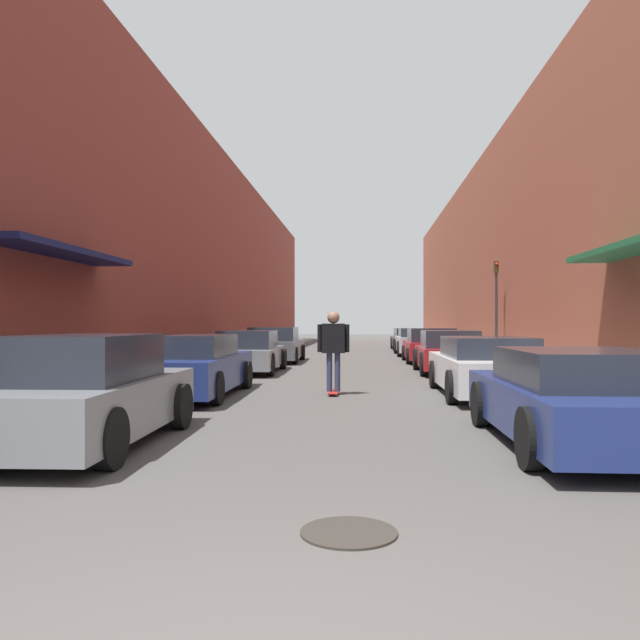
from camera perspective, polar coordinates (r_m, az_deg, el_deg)
The scene contains 18 objects.
ground at distance 24.07m, azimuth 2.95°, elevation -3.88°, with size 119.53×119.53×0.00m, color #4C4947.
curb_strip_left at distance 29.97m, azimuth -6.35°, elevation -3.06°, with size 1.80×54.33×0.12m.
curb_strip_right at distance 29.82m, azimuth 12.67°, elevation -3.07°, with size 1.80×54.33×0.12m.
building_row_left at distance 30.74m, azimuth -11.70°, elevation 5.58°, with size 4.90×54.33×9.31m.
building_row_right at distance 30.51m, azimuth 18.08°, elevation 5.54°, with size 4.90×54.33×9.20m.
parked_car_left_0 at distance 8.25m, azimuth -21.20°, elevation -6.25°, with size 1.96×4.06×1.37m.
parked_car_left_1 at distance 13.21m, azimuth -11.54°, elevation -4.15°, with size 1.85×4.81×1.27m.
parked_car_left_2 at distance 19.14m, azimuth -6.50°, elevation -2.95°, with size 1.90×4.46×1.28m.
parked_car_left_3 at distance 24.29m, azimuth -4.19°, elevation -2.32°, with size 2.08×4.46×1.35m.
parked_car_right_0 at distance 8.32m, azimuth 22.71°, elevation -6.64°, with size 2.08×4.42×1.19m.
parked_car_right_1 at distance 13.39m, azimuth 14.87°, elevation -4.16°, with size 1.94×4.65×1.23m.
parked_car_right_2 at distance 19.17m, azimuth 11.69°, elevation -2.93°, with size 1.91×4.01×1.29m.
parked_car_right_3 at distance 24.33m, azimuth 10.08°, elevation -2.36°, with size 2.02×4.04×1.32m.
parked_car_right_4 at distance 29.62m, azimuth 8.81°, elevation -1.98°, with size 1.95×4.76×1.28m.
parked_car_right_5 at distance 35.49m, azimuth 8.18°, elevation -1.76°, with size 1.98×4.64×1.23m.
skateboarder at distance 13.09m, azimuth 1.23°, elevation -2.15°, with size 0.67×0.78×1.76m.
manhole_cover at distance 4.72m, azimuth 2.65°, elevation -18.83°, with size 0.70×0.70×0.02m.
traffic_light at distance 24.35m, azimuth 15.81°, elevation 1.83°, with size 0.16×0.22×3.72m.
Camera 1 is at (0.44, -2.28, 1.51)m, focal length 35.00 mm.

